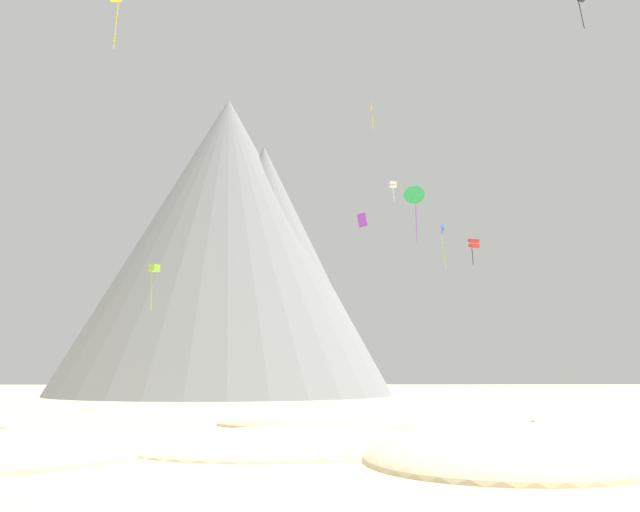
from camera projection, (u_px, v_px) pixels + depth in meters
name	position (u px, v px, depth m)	size (l,w,h in m)	color
ground_plane	(325.00, 452.00, 33.57)	(400.00, 400.00, 0.00)	#C6B284
dune_foreground_left	(373.00, 429.00, 47.67)	(23.96, 9.74, 2.81)	beige
dune_foreground_right	(294.00, 446.00, 36.42)	(17.51, 13.88, 1.83)	beige
dune_back_low	(516.00, 458.00, 31.47)	(17.91, 13.49, 2.96)	#CCBA8E
bush_far_right	(84.00, 446.00, 32.00)	(1.97, 1.97, 0.91)	#477238
bush_mid_center	(406.00, 418.00, 51.03)	(1.26, 1.26, 1.08)	#386633
bush_near_right	(361.00, 418.00, 51.55)	(1.78, 1.78, 1.05)	#568442
bush_low_patch	(533.00, 427.00, 43.66)	(1.95, 1.95, 0.92)	#668C4C
rock_massif	(237.00, 250.00, 124.36)	(74.37, 74.37, 53.95)	slate
kite_gold_high	(371.00, 109.00, 93.66)	(0.53, 1.99, 4.02)	gold
kite_lime_mid	(154.00, 269.00, 75.51)	(1.20, 1.20, 5.07)	#8CD133
kite_violet_mid	(362.00, 220.00, 68.87)	(1.04, 0.47, 1.51)	purple
kite_blue_mid	(443.00, 229.00, 90.76)	(0.83, 1.70, 6.13)	blue
kite_red_mid	(474.00, 243.00, 87.69)	(1.25, 1.31, 3.43)	red
kite_white_high	(393.00, 185.00, 94.95)	(0.96, 1.04, 2.90)	white
kite_green_mid	(414.00, 196.00, 80.12)	(2.59, 1.47, 6.87)	green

